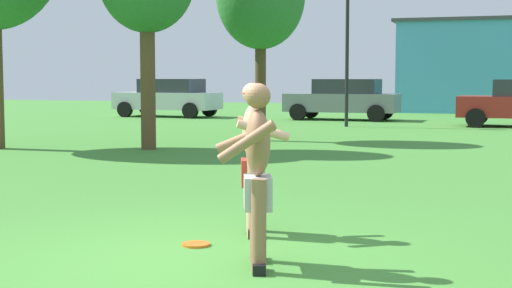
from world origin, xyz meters
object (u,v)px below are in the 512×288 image
Objects in this scene: player_with_cap at (253,152)px; player_in_gray at (257,171)px; car_gray_near_post at (343,99)px; car_silver_mid_lot at (169,97)px; frisbee at (196,244)px; lamp_post at (347,37)px.

player_with_cap is 1.40m from player_in_gray.
car_silver_mid_lot is at bearing -179.33° from car_gray_near_post.
frisbee is at bearing -63.90° from car_silver_mid_lot.
player_with_cap is at bearing 64.11° from frisbee.
car_silver_mid_lot is 9.42m from lamp_post.
player_with_cap is at bearing -62.38° from car_silver_mid_lot.
player_with_cap is 17.74m from lamp_post.
lamp_post is at bearing 99.75° from player_in_gray.
car_gray_near_post is (-3.68, 21.26, -0.05)m from player_with_cap.
player_in_gray is at bearing -34.99° from frisbee.
frisbee is at bearing 145.01° from player_in_gray.
lamp_post is (8.36, -3.77, 2.17)m from car_silver_mid_lot.
player_with_cap is 23.90m from car_silver_mid_lot.
player_in_gray is 22.96m from car_gray_near_post.
player_in_gray is at bearing -62.78° from car_silver_mid_lot.
lamp_post is (-2.73, 17.40, 2.12)m from player_with_cap.
lamp_post is (0.95, -3.86, 2.17)m from car_gray_near_post.
car_gray_near_post is 4.53m from lamp_post.
lamp_post is (-2.37, 18.13, 2.98)m from frisbee.
player_in_gray is 19.11m from lamp_post.
player_in_gray is (0.49, -1.31, -0.03)m from player_with_cap.
car_gray_near_post is at bearing 103.83° from lamp_post.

